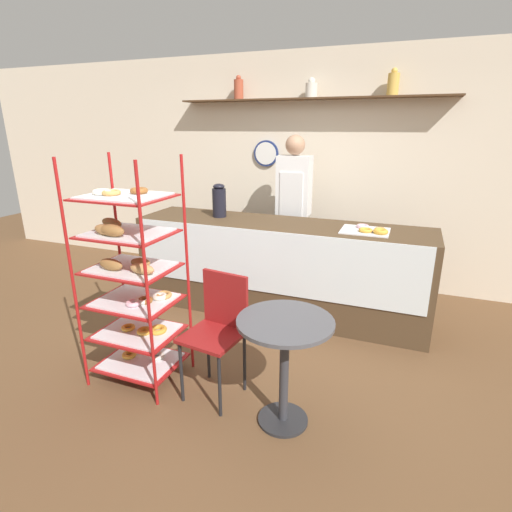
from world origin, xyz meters
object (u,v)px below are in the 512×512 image
Objects in this scene: pastry_rack at (133,280)px; person_worker at (293,208)px; cafe_table at (285,348)px; donut_tray_counter at (369,230)px; cafe_chair at (219,322)px; coffee_carafe at (219,201)px.

person_worker reaches higher than pastry_rack.
cafe_table is 1.64m from donut_tray_counter.
donut_tray_counter is at bearing 44.61° from pastry_rack.
coffee_carafe reaches higher than cafe_chair.
person_worker is at bearing 144.28° from donut_tray_counter.
pastry_rack reaches higher than coffee_carafe.
cafe_table is at bearing -101.22° from donut_tray_counter.
person_worker reaches higher than cafe_table.
person_worker reaches higher than coffee_carafe.
person_worker is 5.10× the size of coffee_carafe.
donut_tray_counter is at bearing -35.72° from person_worker.
coffee_carafe is 1.56m from donut_tray_counter.
coffee_carafe is at bearing 176.88° from donut_tray_counter.
coffee_carafe is at bearing -139.14° from person_worker.
donut_tray_counter is (1.49, 1.47, 0.16)m from pastry_rack.
cafe_table is at bearing -3.77° from pastry_rack.
pastry_rack is 0.95× the size of person_worker.
person_worker is at bearing 40.86° from coffee_carafe.
person_worker is 0.87m from coffee_carafe.
cafe_table is at bearing -52.71° from coffee_carafe.
donut_tray_counter reaches higher than cafe_chair.
cafe_table is at bearing -74.88° from person_worker.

